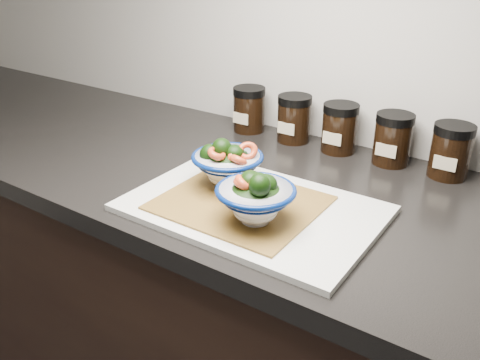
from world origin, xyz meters
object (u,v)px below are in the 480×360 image
Objects in this scene: spice_jar_a at (249,109)px; bowl_right at (255,198)px; cutting_board at (252,208)px; spice_jar_e at (451,151)px; spice_jar_b at (294,119)px; bowl_left at (227,164)px; spice_jar_d at (393,139)px; spice_jar_c at (340,128)px.

bowl_right is at bearing -55.39° from spice_jar_a.
spice_jar_e is at bearing 54.54° from cutting_board.
cutting_board is 0.38m from spice_jar_b.
bowl_left is 1.01× the size of bowl_right.
cutting_board is at bearing -72.54° from spice_jar_b.
spice_jar_b is 0.24m from spice_jar_d.
bowl_left is at bearing -105.67° from spice_jar_c.
cutting_board is 3.23× the size of bowl_left.
cutting_board is 3.98× the size of spice_jar_c.
spice_jar_e is at bearing 0.00° from spice_jar_a.
spice_jar_b and spice_jar_e have the same top height.
spice_jar_d is (0.37, 0.00, 0.00)m from spice_jar_a.
spice_jar_c is (-0.03, 0.41, -0.00)m from bowl_right.
spice_jar_b reaches higher than cutting_board.
bowl_left is at bearing -63.41° from spice_jar_a.
spice_jar_e is (0.25, 0.36, 0.05)m from cutting_board.
spice_jar_c is (0.12, 0.00, 0.00)m from spice_jar_b.
spice_jar_b is 0.37m from spice_jar_e.
bowl_right is at bearing -118.07° from spice_jar_e.
spice_jar_d is (0.24, 0.00, 0.00)m from spice_jar_b.
spice_jar_d is 1.00× the size of spice_jar_e.
spice_jar_e is (0.34, 0.32, -0.00)m from bowl_left.
spice_jar_d is at bearing 0.00° from spice_jar_c.
bowl_right reaches higher than spice_jar_b.
cutting_board is at bearing -91.13° from spice_jar_c.
bowl_left reaches higher than spice_jar_b.
spice_jar_c is at bearing 88.87° from cutting_board.
bowl_left is at bearing -84.72° from spice_jar_b.
spice_jar_b is (0.13, 0.00, 0.00)m from spice_jar_a.
spice_jar_a is at bearing 180.00° from spice_jar_d.
spice_jar_a is 0.50m from spice_jar_e.
bowl_right is at bearing -35.69° from bowl_left.
cutting_board is 0.43m from spice_jar_a.
bowl_right is at bearing -85.71° from spice_jar_c.
bowl_left is 1.23× the size of spice_jar_b.
spice_jar_a is 1.00× the size of spice_jar_e.
spice_jar_d is at bearing 180.00° from spice_jar_e.
bowl_left is 1.23× the size of spice_jar_e.
spice_jar_c is 1.00× the size of spice_jar_d.
bowl_left is 0.36m from spice_jar_a.
cutting_board is at bearing -125.46° from spice_jar_e.
spice_jar_a is at bearing 180.00° from spice_jar_b.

